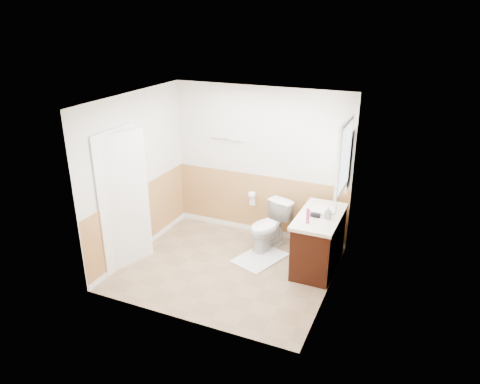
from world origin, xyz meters
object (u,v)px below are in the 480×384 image
at_px(toilet, 269,226).
at_px(lotion_bottle, 308,216).
at_px(bath_mat, 260,258).
at_px(soap_dispenser, 328,213).
at_px(vanity_cabinet, 318,243).

distance_m(toilet, lotion_bottle, 1.12).
bearing_deg(toilet, bath_mat, -70.67).
bearing_deg(lotion_bottle, soap_dispenser, 49.64).
distance_m(lotion_bottle, soap_dispenser, 0.34).
xyz_separation_m(toilet, bath_mat, (0.00, -0.38, -0.37)).
height_order(toilet, vanity_cabinet, vanity_cabinet).
xyz_separation_m(toilet, soap_dispenser, (0.99, -0.32, 0.56)).
height_order(toilet, soap_dispenser, soap_dispenser).
bearing_deg(vanity_cabinet, bath_mat, -171.52).
height_order(vanity_cabinet, lotion_bottle, lotion_bottle).
bearing_deg(vanity_cabinet, lotion_bottle, -106.74).
xyz_separation_m(vanity_cabinet, soap_dispenser, (0.12, -0.07, 0.54)).
height_order(vanity_cabinet, soap_dispenser, soap_dispenser).
bearing_deg(bath_mat, soap_dispenser, 3.23).
height_order(bath_mat, vanity_cabinet, vanity_cabinet).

